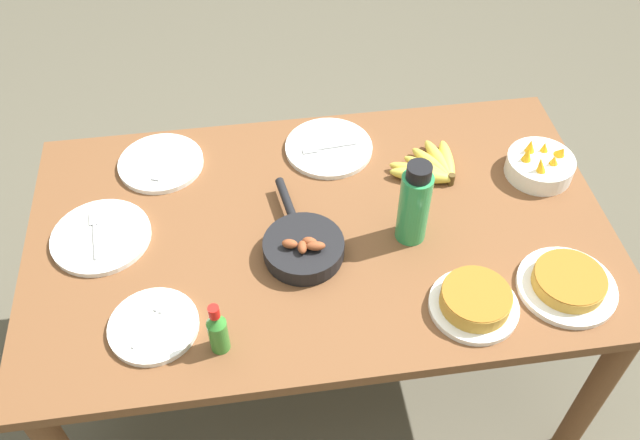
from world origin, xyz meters
TOP-DOWN VIEW (x-y plane):
  - ground_plane at (0.00, 0.00)m, footprint 14.00×14.00m
  - dining_table at (0.00, 0.00)m, footprint 1.57×0.92m
  - banana_bunch at (0.35, 0.17)m, footprint 0.21×0.20m
  - skillet at (-0.06, -0.08)m, footprint 0.21×0.35m
  - frittata_plate_center at (0.33, -0.31)m, footprint 0.22×0.22m
  - frittata_plate_side at (0.58, -0.29)m, footprint 0.25×0.25m
  - empty_plate_near_front at (-0.44, -0.26)m, footprint 0.22×0.22m
  - empty_plate_far_left at (-0.58, 0.04)m, footprint 0.26×0.26m
  - empty_plate_far_right at (-0.43, 0.31)m, footprint 0.25×0.25m
  - empty_plate_mid_edge at (0.07, 0.30)m, footprint 0.26×0.26m
  - fruit_bowl_mango at (0.65, 0.12)m, footprint 0.19×0.19m
  - water_bottle at (0.23, -0.06)m, footprint 0.08×0.08m
  - hot_sauce_bottle at (-0.28, -0.33)m, footprint 0.05×0.05m

SIDE VIEW (x-z plane):
  - ground_plane at x=0.00m, z-range 0.00..0.00m
  - dining_table at x=0.00m, z-range 0.27..1.01m
  - empty_plate_mid_edge at x=0.07m, z-range 0.73..0.76m
  - empty_plate_far_left at x=-0.58m, z-range 0.73..0.76m
  - empty_plate_far_right at x=-0.43m, z-range 0.73..0.76m
  - empty_plate_near_front at x=-0.44m, z-range 0.73..0.76m
  - banana_bunch at x=0.35m, z-range 0.73..0.78m
  - frittata_plate_side at x=0.58m, z-range 0.73..0.78m
  - frittata_plate_center at x=0.33m, z-range 0.73..0.80m
  - skillet at x=-0.06m, z-range 0.72..0.81m
  - fruit_bowl_mango at x=0.65m, z-range 0.72..0.82m
  - hot_sauce_bottle at x=-0.28m, z-range 0.73..0.88m
  - water_bottle at x=0.23m, z-range 0.73..0.98m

